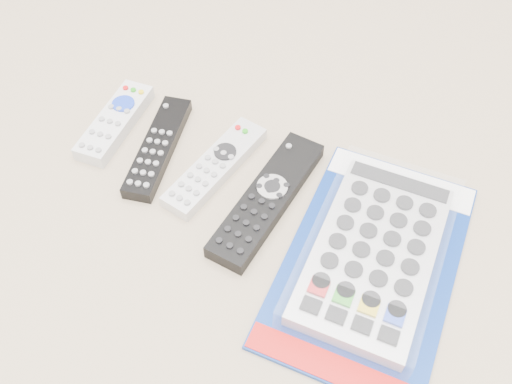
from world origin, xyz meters
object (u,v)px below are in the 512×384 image
at_px(remote_small_grey, 115,122).
at_px(jumbo_remote_packaged, 374,252).
at_px(remote_silver_dvd, 215,167).
at_px(remote_large_black, 267,199).
at_px(remote_slim_black, 158,147).

relative_size(remote_small_grey, jumbo_remote_packaged, 0.48).
height_order(remote_silver_dvd, jumbo_remote_packaged, jumbo_remote_packaged).
distance_m(remote_large_black, jumbo_remote_packaged, 0.17).
height_order(remote_slim_black, remote_large_black, remote_large_black).
height_order(remote_small_grey, remote_slim_black, remote_small_grey).
relative_size(remote_slim_black, remote_large_black, 0.83).
relative_size(remote_silver_dvd, jumbo_remote_packaged, 0.57).
height_order(remote_large_black, jumbo_remote_packaged, jumbo_remote_packaged).
bearing_deg(remote_slim_black, jumbo_remote_packaged, -19.63).
height_order(remote_small_grey, remote_large_black, same).
bearing_deg(remote_small_grey, remote_large_black, -12.03).
relative_size(remote_small_grey, remote_slim_black, 0.84).
relative_size(remote_large_black, jumbo_remote_packaged, 0.69).
bearing_deg(remote_large_black, remote_slim_black, 178.90).
distance_m(remote_small_grey, remote_large_black, 0.28).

